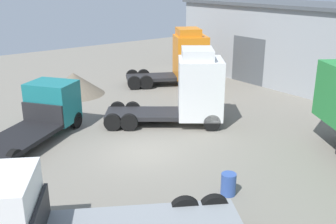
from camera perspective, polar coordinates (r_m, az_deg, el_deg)
The scene contains 7 objects.
ground_plane at distance 19.01m, azimuth -3.64°, elevation -5.81°, with size 60.00×60.00×0.00m, color slate.
tractor_unit_white at distance 22.02m, azimuth 3.48°, elevation 3.30°, with size 5.94×6.67×4.33m.
flatbed_truck_teal at distance 21.56m, azimuth -17.73°, elevation -0.04°, with size 6.19×7.38×2.65m.
flatbed_truck_white at distance 12.32m, azimuth -16.90°, elevation -14.54°, with size 6.15×8.15×2.73m.
tractor_unit_orange at distance 30.73m, azimuth 2.46°, elevation 7.82°, with size 5.17×6.63×4.34m.
gravel_pile at distance 28.94m, azimuth -13.51°, elevation 4.03°, with size 4.32×4.32×1.56m.
oil_drum at distance 15.47m, azimuth 8.76°, elevation -10.31°, with size 0.58×0.58×0.88m.
Camera 1 is at (14.41, -9.53, 7.91)m, focal length 42.00 mm.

